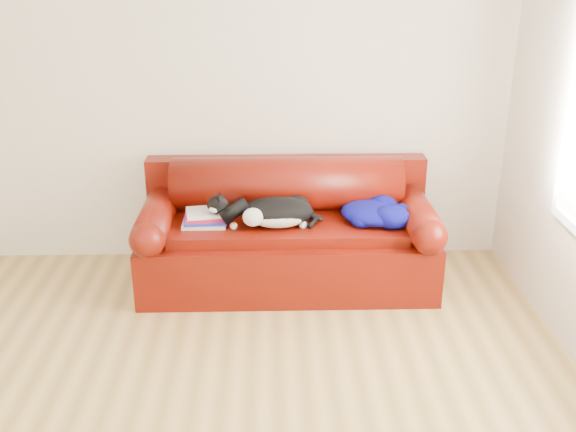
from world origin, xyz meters
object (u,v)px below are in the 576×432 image
at_px(sofa_base, 287,252).
at_px(cat, 277,213).
at_px(book_stack, 206,218).
at_px(blanket, 374,212).

distance_m(sofa_base, cat, 0.39).
height_order(book_stack, cat, cat).
distance_m(book_stack, cat, 0.50).
bearing_deg(cat, sofa_base, 34.31).
relative_size(book_stack, blanket, 0.55).
xyz_separation_m(sofa_base, book_stack, (-0.58, -0.07, 0.31)).
distance_m(sofa_base, book_stack, 0.66).
xyz_separation_m(cat, blanket, (0.70, 0.08, -0.03)).
distance_m(book_stack, blanket, 1.20).
relative_size(cat, blanket, 1.28).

